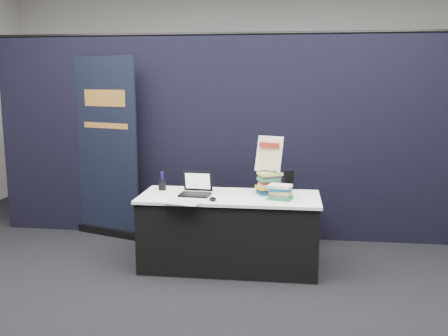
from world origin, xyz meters
TOP-DOWN VIEW (x-y plane):
  - floor at (0.00, 0.00)m, footprint 8.00×8.00m
  - wall_back at (0.00, 4.00)m, footprint 8.00×0.02m
  - drape_partition at (0.00, 1.60)m, footprint 6.00×0.08m
  - display_table at (0.00, 0.55)m, footprint 1.80×0.75m
  - laptop at (-0.34, 0.53)m, footprint 0.31×0.26m
  - mouse at (-0.13, 0.32)m, footprint 0.09×0.12m
  - brochure_left at (-0.52, 0.35)m, footprint 0.38×0.35m
  - brochure_mid at (-0.40, 0.22)m, footprint 0.38×0.31m
  - brochure_right at (-0.29, 0.32)m, footprint 0.32×0.27m
  - pen_cup at (-0.73, 0.71)m, footprint 0.09×0.09m
  - book_stack_tall at (0.39, 0.65)m, footprint 0.26×0.23m
  - book_stack_short at (0.52, 0.45)m, footprint 0.23×0.19m
  - info_sign at (0.39, 0.68)m, footprint 0.29×0.19m
  - pullup_banner at (-1.59, 1.43)m, footprint 0.90×0.40m
  - stacking_chair at (0.72, 1.45)m, footprint 0.45×0.46m

SIDE VIEW (x-z plane):
  - floor at x=0.00m, z-range 0.00..0.00m
  - display_table at x=0.00m, z-range 0.00..0.75m
  - stacking_chair at x=0.72m, z-range 0.05..0.89m
  - brochure_right at x=-0.29m, z-range 0.75..0.75m
  - brochure_left at x=-0.52m, z-range 0.75..0.75m
  - brochure_mid at x=-0.40m, z-range 0.75..0.75m
  - mouse at x=-0.13m, z-range 0.75..0.78m
  - pen_cup at x=-0.73m, z-range 0.75..0.85m
  - laptop at x=-0.34m, z-range 0.69..0.92m
  - book_stack_short at x=0.52m, z-range 0.75..0.90m
  - book_stack_tall at x=0.39m, z-range 0.75..0.98m
  - pullup_banner at x=-1.59m, z-range -0.12..2.05m
  - info_sign at x=0.39m, z-range 0.97..1.34m
  - drape_partition at x=0.00m, z-range 0.00..2.40m
  - wall_back at x=0.00m, z-range 0.00..3.50m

